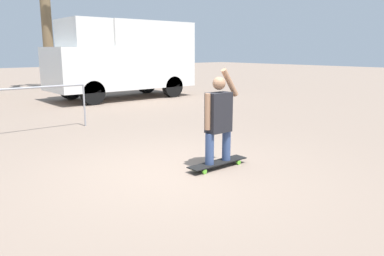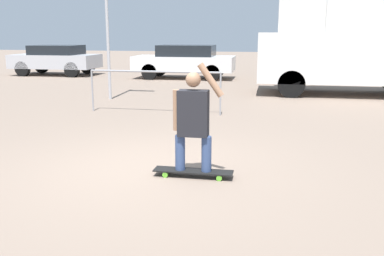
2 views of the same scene
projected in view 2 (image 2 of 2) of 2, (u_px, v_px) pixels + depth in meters
name	position (u px, v px, depth m)	size (l,w,h in m)	color
ground_plane	(153.00, 168.00, 6.47)	(80.00, 80.00, 0.00)	gray
skateboard	(193.00, 171.00, 6.05)	(1.13, 0.25, 0.09)	black
person_skateboarder	(193.00, 117.00, 5.88)	(0.71, 0.22, 1.52)	#384C7A
camper_van	(352.00, 44.00, 13.71)	(5.65, 2.24, 3.00)	black
parked_car_white	(185.00, 61.00, 18.86)	(4.40, 1.81, 1.46)	black
parked_car_silver	(56.00, 59.00, 20.40)	(4.00, 1.92, 1.41)	black
plaza_railing_segment	(154.00, 78.00, 10.68)	(3.38, 0.05, 1.08)	#99999E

